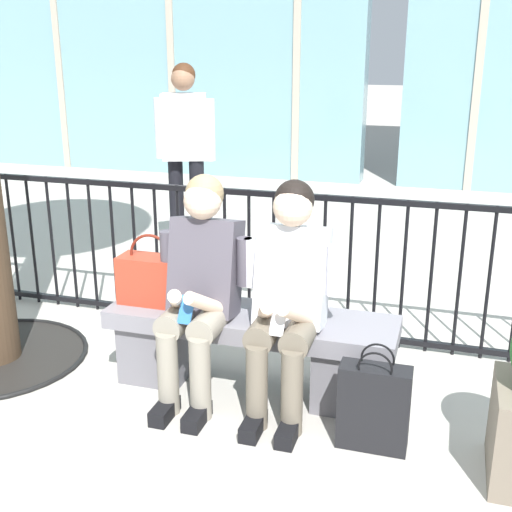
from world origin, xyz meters
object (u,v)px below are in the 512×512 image
Objects in this scene: seated_person_companion at (288,292)px; handbag_on_bench at (152,279)px; bystander_at_railing at (185,148)px; shopping_bag at (374,406)px; stone_bench at (251,343)px; seated_person_with_phone at (200,282)px.

handbag_on_bench is (-0.82, 0.12, -0.06)m from seated_person_companion.
seated_person_companion is 0.71× the size of bystander_at_railing.
shopping_bag is (1.31, -0.37, -0.38)m from handbag_on_bench.
stone_bench is at bearing -59.13° from bystander_at_railing.
stone_bench is 1.32× the size of seated_person_companion.
handbag_on_bench is at bearing 160.70° from seated_person_with_phone.
seated_person_companion is 2.32× the size of shopping_bag.
stone_bench is at bearing 28.09° from seated_person_with_phone.
stone_bench is 3.06× the size of shopping_bag.
seated_person_with_phone is at bearing -65.53° from bystander_at_railing.
shopping_bag is at bearing -26.98° from seated_person_companion.
handbag_on_bench is at bearing 164.33° from shopping_bag.
shopping_bag is 3.27m from bystander_at_railing.
bystander_at_railing is (-1.99, 2.48, 0.78)m from shopping_bag.
handbag_on_bench is (-0.34, 0.12, -0.06)m from seated_person_with_phone.
bystander_at_railing is at bearing 123.87° from seated_person_companion.
handbag_on_bench is 2.26m from bystander_at_railing.
bystander_at_railing is at bearing 107.76° from handbag_on_bench.
seated_person_companion is at bearing 0.00° from seated_person_with_phone.
seated_person_with_phone is 0.36m from handbag_on_bench.
handbag_on_bench reaches higher than shopping_bag.
seated_person_companion is at bearing 153.02° from shopping_bag.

